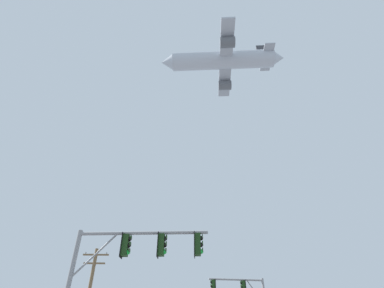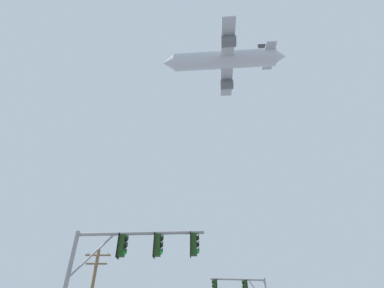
% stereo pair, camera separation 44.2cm
% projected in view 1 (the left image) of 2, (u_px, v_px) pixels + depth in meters
% --- Properties ---
extents(signal_pole_near, '(5.80, 0.70, 5.63)m').
position_uv_depth(signal_pole_near, '(128.00, 259.00, 11.98)').
color(signal_pole_near, gray).
rests_on(signal_pole_near, ground).
extents(airplane, '(20.41, 15.77, 5.56)m').
position_uv_depth(airplane, '(223.00, 61.00, 47.12)').
color(airplane, '#B7BCC6').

